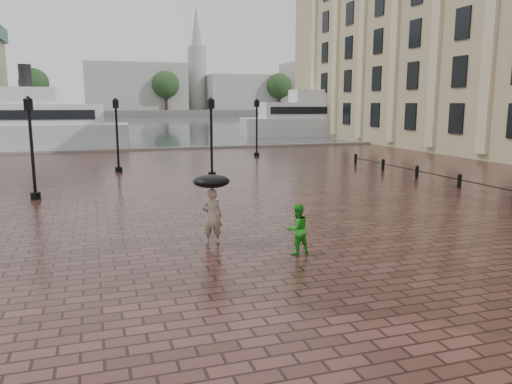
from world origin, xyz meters
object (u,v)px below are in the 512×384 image
street_lamps (124,134)px  adult_pedestrian (212,216)px  ferry_far (336,117)px  child_pedestrian (297,229)px

street_lamps → adult_pedestrian: 17.20m
street_lamps → adult_pedestrian: size_ratio=12.58×
street_lamps → ferry_far: ferry_far is taller
ferry_far → child_pedestrian: bearing=-110.7°
adult_pedestrian → street_lamps: bearing=-73.7°
street_lamps → adult_pedestrian: bearing=-85.1°
street_lamps → child_pedestrian: 19.23m
child_pedestrian → ferry_far: bearing=-127.7°
ferry_far → street_lamps: bearing=-128.8°
adult_pedestrian → child_pedestrian: size_ratio=1.19×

